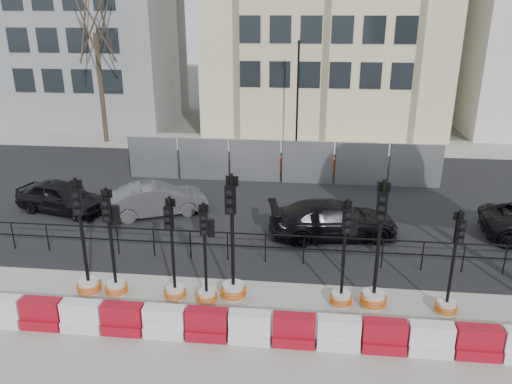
# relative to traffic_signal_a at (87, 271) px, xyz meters

# --- Properties ---
(ground) EXTENTS (120.00, 120.00, 0.00)m
(ground) POSITION_rel_traffic_signal_a_xyz_m (4.77, 1.16, -0.71)
(ground) COLOR #51514C
(ground) RESTS_ON ground
(sidewalk_near) EXTENTS (40.00, 6.00, 0.02)m
(sidewalk_near) POSITION_rel_traffic_signal_a_xyz_m (4.77, -1.84, -0.70)
(sidewalk_near) COLOR gray
(sidewalk_near) RESTS_ON ground
(road) EXTENTS (40.00, 14.00, 0.03)m
(road) POSITION_rel_traffic_signal_a_xyz_m (4.77, 8.16, -0.70)
(road) COLOR black
(road) RESTS_ON ground
(sidewalk_far) EXTENTS (40.00, 4.00, 0.02)m
(sidewalk_far) POSITION_rel_traffic_signal_a_xyz_m (4.77, 17.16, -0.70)
(sidewalk_far) COLOR gray
(sidewalk_far) RESTS_ON ground
(building_grey) EXTENTS (11.00, 9.06, 14.00)m
(building_grey) POSITION_rel_traffic_signal_a_xyz_m (-9.23, 23.15, 6.29)
(building_grey) COLOR gray
(building_grey) RESTS_ON ground
(kerb_railing) EXTENTS (18.00, 0.04, 1.00)m
(kerb_railing) POSITION_rel_traffic_signal_a_xyz_m (4.77, 2.36, -0.03)
(kerb_railing) COLOR black
(kerb_railing) RESTS_ON ground
(heras_fencing) EXTENTS (14.33, 1.72, 2.00)m
(heras_fencing) POSITION_rel_traffic_signal_a_xyz_m (5.34, 11.03, -0.06)
(heras_fencing) COLOR gray
(heras_fencing) RESTS_ON ground
(lamp_post_far) EXTENTS (0.12, 0.56, 6.00)m
(lamp_post_far) POSITION_rel_traffic_signal_a_xyz_m (5.27, 16.14, 2.51)
(lamp_post_far) COLOR black
(lamp_post_far) RESTS_ON ground
(tree_bare_far) EXTENTS (2.00, 2.00, 9.00)m
(tree_bare_far) POSITION_rel_traffic_signal_a_xyz_m (-6.23, 16.66, 5.94)
(tree_bare_far) COLOR #473828
(tree_bare_far) RESTS_ON ground
(barrier_row) EXTENTS (15.70, 0.50, 0.80)m
(barrier_row) POSITION_rel_traffic_signal_a_xyz_m (4.77, -1.64, -0.35)
(barrier_row) COLOR #A90D19
(barrier_row) RESTS_ON ground
(traffic_signal_a) EXTENTS (0.68, 0.68, 3.45)m
(traffic_signal_a) POSITION_rel_traffic_signal_a_xyz_m (0.00, 0.00, 0.00)
(traffic_signal_a) COLOR silver
(traffic_signal_a) RESTS_ON ground
(traffic_signal_b) EXTENTS (0.63, 0.63, 3.20)m
(traffic_signal_b) POSITION_rel_traffic_signal_a_xyz_m (0.80, 0.03, 0.05)
(traffic_signal_b) COLOR silver
(traffic_signal_b) RESTS_ON ground
(traffic_signal_c) EXTENTS (0.60, 0.60, 3.04)m
(traffic_signal_c) POSITION_rel_traffic_signal_a_xyz_m (2.49, -0.02, -0.09)
(traffic_signal_c) COLOR silver
(traffic_signal_c) RESTS_ON ground
(traffic_signal_d) EXTENTS (0.58, 0.58, 2.94)m
(traffic_signal_d) POSITION_rel_traffic_signal_a_xyz_m (3.40, -0.09, -0.01)
(traffic_signal_d) COLOR silver
(traffic_signal_d) RESTS_ON ground
(traffic_signal_e) EXTENTS (0.72, 0.72, 3.65)m
(traffic_signal_e) POSITION_rel_traffic_signal_a_xyz_m (4.08, 0.20, 0.04)
(traffic_signal_e) COLOR silver
(traffic_signal_e) RESTS_ON ground
(traffic_signal_f) EXTENTS (0.61, 0.61, 3.09)m
(traffic_signal_f) POSITION_rel_traffic_signal_a_xyz_m (7.04, 0.17, 0.02)
(traffic_signal_f) COLOR silver
(traffic_signal_f) RESTS_ON ground
(traffic_signal_g) EXTENTS (0.72, 0.72, 3.63)m
(traffic_signal_g) POSITION_rel_traffic_signal_a_xyz_m (7.89, 0.18, 0.04)
(traffic_signal_g) COLOR silver
(traffic_signal_g) RESTS_ON ground
(traffic_signal_h) EXTENTS (0.58, 0.58, 2.95)m
(traffic_signal_h) POSITION_rel_traffic_signal_a_xyz_m (9.77, 0.08, -0.10)
(traffic_signal_h) COLOR silver
(traffic_signal_h) RESTS_ON ground
(car_a) EXTENTS (3.32, 4.48, 1.28)m
(car_a) POSITION_rel_traffic_signal_a_xyz_m (-3.55, 5.70, -0.07)
(car_a) COLOR black
(car_a) RESTS_ON ground
(car_b) EXTENTS (4.23, 4.84, 1.26)m
(car_b) POSITION_rel_traffic_signal_a_xyz_m (0.22, 5.83, -0.08)
(car_b) COLOR #46454A
(car_b) RESTS_ON ground
(car_c) EXTENTS (3.58, 5.20, 1.30)m
(car_c) POSITION_rel_traffic_signal_a_xyz_m (6.96, 4.53, -0.06)
(car_c) COLOR black
(car_c) RESTS_ON ground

